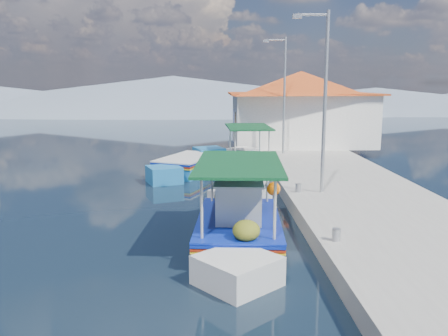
{
  "coord_description": "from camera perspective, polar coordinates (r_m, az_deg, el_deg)",
  "views": [
    {
      "loc": [
        0.9,
        -13.54,
        4.2
      ],
      "look_at": [
        1.26,
        2.31,
        1.3
      ],
      "focal_mm": 37.47,
      "sensor_mm": 36.0,
      "label": 1
    }
  ],
  "objects": [
    {
      "name": "bollards",
      "position": [
        19.34,
        7.35,
        -0.3
      ],
      "size": [
        0.2,
        17.2,
        0.3
      ],
      "color": "#A5A8AD",
      "rests_on": "quay"
    },
    {
      "name": "caique_blue_hull",
      "position": [
        22.1,
        -4.43,
        0.22
      ],
      "size": [
        3.62,
        6.08,
        1.18
      ],
      "rotation": [
        0.0,
        0.0,
        0.41
      ],
      "color": "#1B68A4",
      "rests_on": "ground"
    },
    {
      "name": "lamp_post_near",
      "position": [
        15.96,
        11.92,
        8.9
      ],
      "size": [
        1.21,
        0.14,
        6.0
      ],
      "color": "#A5A8AD",
      "rests_on": "quay"
    },
    {
      "name": "mountain_ridge",
      "position": [
        69.81,
        3.38,
        8.57
      ],
      "size": [
        171.4,
        96.0,
        5.5
      ],
      "color": "slate",
      "rests_on": "ground"
    },
    {
      "name": "caique_green_canopy",
      "position": [
        22.34,
        2.95,
        0.46
      ],
      "size": [
        2.11,
        6.5,
        2.43
      ],
      "rotation": [
        0.0,
        0.0,
        -0.04
      ],
      "color": "silver",
      "rests_on": "ground"
    },
    {
      "name": "lamp_post_far",
      "position": [
        24.81,
        7.17,
        9.48
      ],
      "size": [
        1.21,
        0.14,
        6.0
      ],
      "color": "#A5A8AD",
      "rests_on": "quay"
    },
    {
      "name": "main_caique",
      "position": [
        12.51,
        1.78,
        -7.0
      ],
      "size": [
        2.43,
        7.35,
        2.42
      ],
      "rotation": [
        0.0,
        0.0,
        0.06
      ],
      "color": "silver",
      "rests_on": "ground"
    },
    {
      "name": "harbor_building",
      "position": [
        29.07,
        9.29,
        7.42
      ],
      "size": [
        10.49,
        10.49,
        4.4
      ],
      "color": "white",
      "rests_on": "quay"
    },
    {
      "name": "ground",
      "position": [
        14.21,
        -4.9,
        -6.87
      ],
      "size": [
        160.0,
        160.0,
        0.0
      ],
      "primitive_type": "plane",
      "color": "black",
      "rests_on": "ground"
    },
    {
      "name": "quay",
      "position": [
        20.56,
        12.81,
        -0.98
      ],
      "size": [
        5.0,
        44.0,
        0.5
      ],
      "primitive_type": "cube",
      "color": "#98968E",
      "rests_on": "ground"
    }
  ]
}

